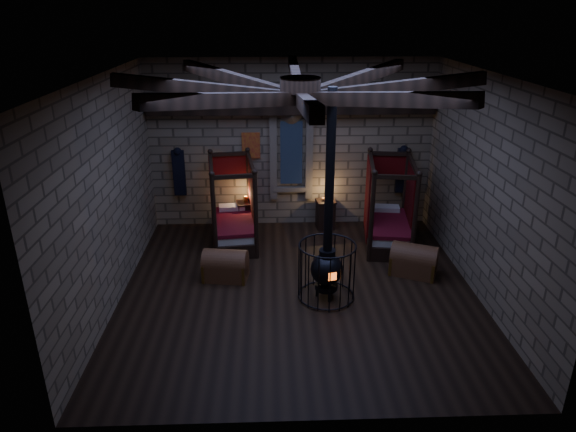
{
  "coord_description": "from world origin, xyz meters",
  "views": [
    {
      "loc": [
        -0.55,
        -8.95,
        5.29
      ],
      "look_at": [
        -0.19,
        0.6,
        1.37
      ],
      "focal_mm": 32.0,
      "sensor_mm": 36.0,
      "label": 1
    }
  ],
  "objects_px": {
    "trunk_right": "(414,261)",
    "bed_right": "(388,224)",
    "trunk_left": "(226,266)",
    "stove": "(327,267)",
    "bed_left": "(234,222)"
  },
  "relations": [
    {
      "from": "bed_right",
      "to": "stove",
      "type": "xyz_separation_m",
      "value": [
        -1.72,
        -2.43,
        0.16
      ]
    },
    {
      "from": "trunk_left",
      "to": "stove",
      "type": "height_order",
      "value": "stove"
    },
    {
      "from": "bed_left",
      "to": "bed_right",
      "type": "distance_m",
      "value": 3.68
    },
    {
      "from": "bed_left",
      "to": "trunk_left",
      "type": "height_order",
      "value": "bed_left"
    },
    {
      "from": "trunk_left",
      "to": "stove",
      "type": "xyz_separation_m",
      "value": [
        2.02,
        -0.83,
        0.37
      ]
    },
    {
      "from": "bed_left",
      "to": "trunk_right",
      "type": "bearing_deg",
      "value": -31.49
    },
    {
      "from": "bed_right",
      "to": "stove",
      "type": "bearing_deg",
      "value": -117.48
    },
    {
      "from": "trunk_right",
      "to": "stove",
      "type": "distance_m",
      "value": 2.17
    },
    {
      "from": "bed_left",
      "to": "stove",
      "type": "distance_m",
      "value": 3.32
    },
    {
      "from": "trunk_left",
      "to": "trunk_right",
      "type": "bearing_deg",
      "value": 8.94
    },
    {
      "from": "trunk_left",
      "to": "trunk_right",
      "type": "height_order",
      "value": "trunk_right"
    },
    {
      "from": "bed_left",
      "to": "bed_right",
      "type": "relative_size",
      "value": 0.98
    },
    {
      "from": "bed_right",
      "to": "trunk_left",
      "type": "relative_size",
      "value": 2.12
    },
    {
      "from": "trunk_right",
      "to": "bed_right",
      "type": "bearing_deg",
      "value": 122.65
    },
    {
      "from": "bed_left",
      "to": "bed_right",
      "type": "height_order",
      "value": "bed_right"
    }
  ]
}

